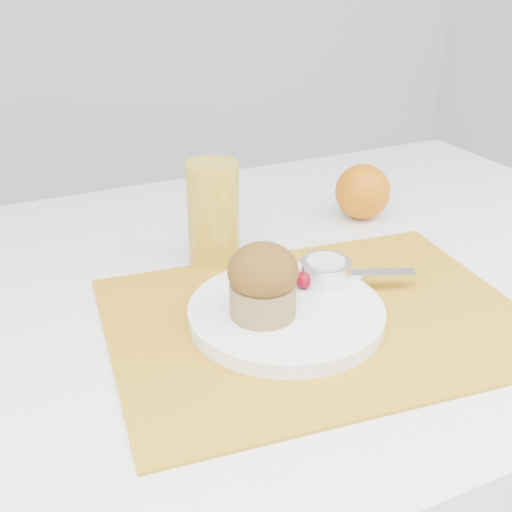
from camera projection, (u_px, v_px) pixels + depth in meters
name	position (u px, v px, depth m)	size (l,w,h in m)	color
table	(272.00, 481.00, 1.02)	(1.20, 0.80, 0.75)	white
placemat	(317.00, 318.00, 0.74)	(0.47, 0.35, 0.00)	#BE871A
plate	(286.00, 313.00, 0.73)	(0.22, 0.22, 0.02)	white
ramekin	(325.00, 271.00, 0.77)	(0.06, 0.06, 0.03)	silver
cream	(326.00, 262.00, 0.77)	(0.05, 0.05, 0.01)	silver
raspberry_near	(281.00, 273.00, 0.78)	(0.02, 0.02, 0.02)	#500202
raspberry_far	(304.00, 280.00, 0.76)	(0.02, 0.02, 0.02)	#58020C
butter_knife	(327.00, 275.00, 0.79)	(0.22, 0.02, 0.01)	silver
orange	(363.00, 192.00, 0.99)	(0.09, 0.09, 0.09)	#D06A07
juice_glass	(213.00, 213.00, 0.85)	(0.07, 0.07, 0.14)	gold
muffin	(263.00, 281.00, 0.69)	(0.08, 0.08, 0.08)	olive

